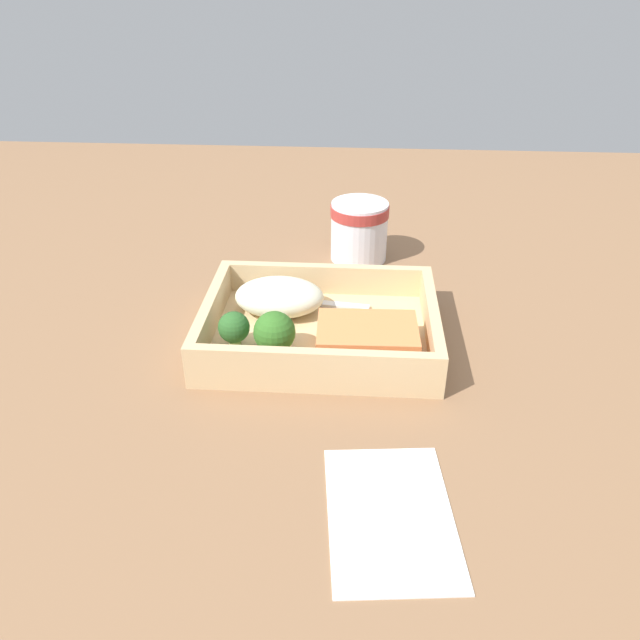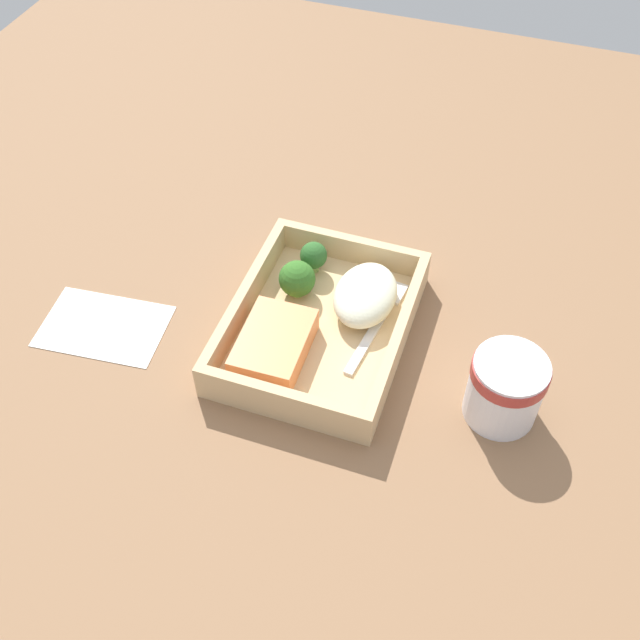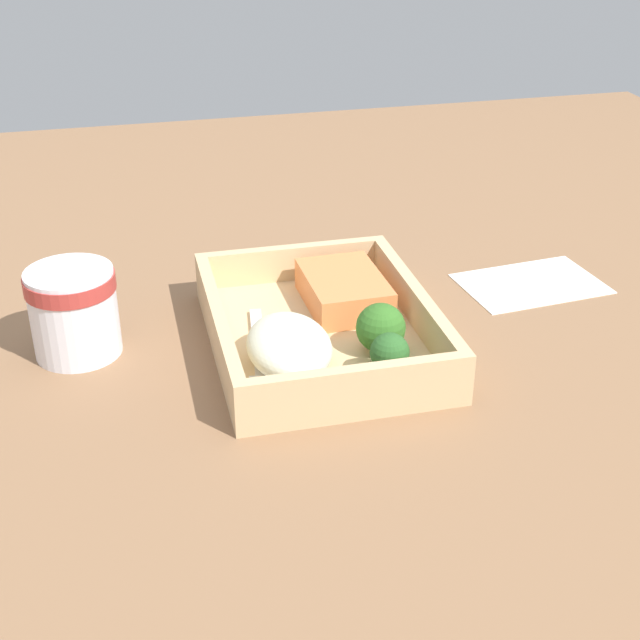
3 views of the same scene
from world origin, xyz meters
The scene contains 10 objects.
ground_plane centered at (0.00, 0.00, -1.00)cm, with size 160.00×160.00×2.00cm, color #866143.
takeout_tray centered at (0.00, 0.00, 0.60)cm, with size 26.28×20.32×1.20cm, color #D2B17F.
tray_rim centered at (0.00, 0.00, 3.05)cm, with size 26.28×20.32×3.69cm.
salmon_fillet centered at (-5.33, 3.76, 2.79)cm, with size 10.73×7.50×3.19cm, color #EB8349.
mashed_potatoes centered at (5.11, -4.05, 3.28)cm, with size 10.59×7.44×4.16cm, color silver.
broccoli_floret_1 centered at (4.57, 4.54, 3.66)cm, with size 4.54×4.54×4.80cm.
broccoli_floret_2 centered at (9.05, 3.96, 3.69)cm, with size 3.45×3.45×4.33cm.
fork centered at (3.29, -6.40, 1.42)cm, with size 15.88×3.66×0.44cm.
paper_cup centered at (-4.08, -22.35, 4.71)cm, with size 8.24×8.24×8.44cm.
receipt_slip centered at (-7.34, 25.37, 0.12)cm, with size 9.98×15.00×0.24cm, color white.
Camera 3 is at (71.59, -17.42, 42.68)cm, focal length 50.00 mm.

